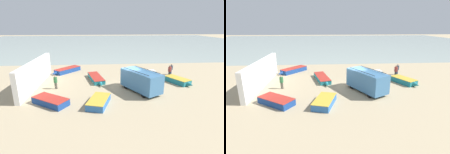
% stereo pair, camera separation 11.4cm
% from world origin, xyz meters
% --- Properties ---
extents(ground_plane, '(200.00, 200.00, 0.00)m').
position_xyz_m(ground_plane, '(0.00, 0.00, 0.00)').
color(ground_plane, tan).
extents(sea_water, '(120.00, 80.00, 0.01)m').
position_xyz_m(sea_water, '(0.00, 52.00, 0.00)').
color(sea_water, '#99A89E').
rests_on(sea_water, ground_plane).
extents(harbor_wall, '(0.50, 11.12, 3.13)m').
position_xyz_m(harbor_wall, '(-11.05, 1.00, 1.57)').
color(harbor_wall, silver).
rests_on(harbor_wall, ground_plane).
extents(parked_van, '(4.10, 5.30, 2.45)m').
position_xyz_m(parked_van, '(1.09, -1.74, 1.27)').
color(parked_van, teal).
rests_on(parked_van, ground_plane).
extents(fishing_rowboat_0, '(4.04, 4.43, 0.69)m').
position_xyz_m(fishing_rowboat_0, '(-8.49, 6.84, 0.34)').
color(fishing_rowboat_0, navy).
rests_on(fishing_rowboat_0, ground_plane).
extents(fishing_rowboat_1, '(4.84, 1.57, 0.53)m').
position_xyz_m(fishing_rowboat_1, '(2.80, 5.00, 0.27)').
color(fishing_rowboat_1, '#2D66AD').
rests_on(fishing_rowboat_1, ground_plane).
extents(fishing_rowboat_2, '(2.45, 5.59, 0.55)m').
position_xyz_m(fishing_rowboat_2, '(-3.88, 2.54, 0.27)').
color(fishing_rowboat_2, '#1E757F').
rests_on(fishing_rowboat_2, ground_plane).
extents(fishing_rowboat_3, '(2.73, 3.85, 0.67)m').
position_xyz_m(fishing_rowboat_3, '(6.55, 0.63, 0.34)').
color(fishing_rowboat_3, '#1E757F').
rests_on(fishing_rowboat_3, ground_plane).
extents(fishing_rowboat_4, '(2.40, 3.92, 0.65)m').
position_xyz_m(fishing_rowboat_4, '(-3.50, -4.76, 0.32)').
color(fishing_rowboat_4, '#2D66AD').
rests_on(fishing_rowboat_4, ground_plane).
extents(fishing_rowboat_5, '(4.12, 3.23, 0.66)m').
position_xyz_m(fishing_rowboat_5, '(-8.17, -4.33, 0.33)').
color(fishing_rowboat_5, navy).
rests_on(fishing_rowboat_5, ground_plane).
extents(fisherman_0, '(0.42, 0.42, 1.61)m').
position_xyz_m(fisherman_0, '(-8.49, -0.33, 0.96)').
color(fisherman_0, '#5B564C').
rests_on(fisherman_0, ground_plane).
extents(fisherman_1, '(0.44, 0.44, 1.68)m').
position_xyz_m(fisherman_1, '(6.44, 3.34, 1.01)').
color(fisherman_1, '#38383D').
rests_on(fisherman_1, ground_plane).
extents(fisherman_2, '(0.42, 0.42, 1.60)m').
position_xyz_m(fisherman_2, '(7.13, 4.41, 0.96)').
color(fisherman_2, navy).
rests_on(fisherman_2, ground_plane).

